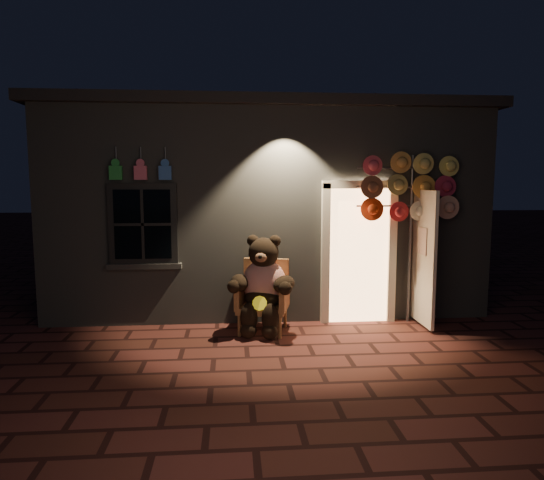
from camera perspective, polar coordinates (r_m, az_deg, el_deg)
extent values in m
plane|color=#592722|center=(6.22, 1.05, -13.56)|extent=(60.00, 60.00, 0.00)
cube|color=slate|center=(9.83, -1.29, 3.82)|extent=(7.00, 5.00, 3.30)
cube|color=black|center=(9.89, -1.32, 13.87)|extent=(7.30, 5.30, 0.16)
cube|color=black|center=(7.40, -14.91, 1.82)|extent=(1.00, 0.10, 1.20)
cube|color=black|center=(7.37, -14.95, 1.80)|extent=(0.82, 0.06, 1.02)
cube|color=slate|center=(7.48, -14.76, -2.99)|extent=(1.10, 0.14, 0.08)
cube|color=#E8A868|center=(7.62, 10.08, -1.71)|extent=(0.92, 0.10, 2.10)
cube|color=beige|center=(7.46, 6.30, -1.82)|extent=(0.12, 0.12, 2.20)
cube|color=beige|center=(7.73, 13.89, -1.68)|extent=(0.12, 0.12, 2.20)
cube|color=beige|center=(7.50, 10.34, 6.44)|extent=(1.16, 0.12, 0.12)
cube|color=beige|center=(7.55, 17.45, -2.00)|extent=(0.05, 0.80, 2.00)
cube|color=#258936|center=(7.37, -17.90, 7.53)|extent=(0.18, 0.07, 0.20)
cylinder|color=#59595E|center=(7.44, -17.87, 9.46)|extent=(0.02, 0.02, 0.25)
cube|color=#CE546B|center=(7.30, -15.20, 7.64)|extent=(0.18, 0.07, 0.20)
cylinder|color=#59595E|center=(7.37, -15.18, 9.57)|extent=(0.02, 0.02, 0.25)
cube|color=#2E59A2|center=(7.24, -12.46, 7.72)|extent=(0.18, 0.07, 0.20)
cylinder|color=#59595E|center=(7.31, -12.44, 9.67)|extent=(0.02, 0.02, 0.25)
cube|color=#AD7D43|center=(7.09, -1.08, -7.95)|extent=(0.81, 0.77, 0.10)
cube|color=#AD7D43|center=(7.29, -0.68, -4.81)|extent=(0.68, 0.24, 0.68)
cube|color=#AD7D43|center=(7.09, -3.67, -6.36)|extent=(0.22, 0.58, 0.39)
cube|color=#AD7D43|center=(6.98, 1.48, -6.56)|extent=(0.22, 0.58, 0.39)
cylinder|color=#AD7D43|center=(6.95, -3.87, -10.02)|extent=(0.05, 0.05, 0.31)
cylinder|color=#AD7D43|center=(6.85, 0.93, -10.27)|extent=(0.05, 0.05, 0.31)
cylinder|color=#AD7D43|center=(7.46, -2.92, -8.83)|extent=(0.05, 0.05, 0.31)
cylinder|color=#AD7D43|center=(7.36, 1.55, -9.04)|extent=(0.05, 0.05, 0.31)
ellipsoid|color=red|center=(7.05, -0.92, -5.03)|extent=(0.75, 0.65, 0.67)
ellipsoid|color=black|center=(7.03, -1.03, -6.74)|extent=(0.62, 0.56, 0.32)
sphere|color=black|center=(6.93, -1.00, -1.51)|extent=(0.53, 0.53, 0.43)
sphere|color=black|center=(6.97, -2.26, -0.06)|extent=(0.17, 0.17, 0.17)
sphere|color=black|center=(6.91, 0.35, -0.11)|extent=(0.17, 0.17, 0.17)
ellipsoid|color=brown|center=(6.74, -1.30, -2.07)|extent=(0.19, 0.16, 0.14)
ellipsoid|color=black|center=(6.91, -3.87, -5.05)|extent=(0.29, 0.47, 0.25)
ellipsoid|color=black|center=(6.80, 1.44, -5.24)|extent=(0.45, 0.50, 0.25)
ellipsoid|color=black|center=(6.84, -2.72, -9.08)|extent=(0.25, 0.25, 0.42)
ellipsoid|color=black|center=(6.79, -0.19, -9.20)|extent=(0.25, 0.25, 0.42)
sphere|color=black|center=(6.84, -2.81, -10.58)|extent=(0.23, 0.23, 0.23)
sphere|color=black|center=(6.78, -0.27, -10.72)|extent=(0.23, 0.23, 0.23)
cylinder|color=yellow|center=(6.76, -1.47, -7.45)|extent=(0.22, 0.13, 0.20)
cylinder|color=#59595E|center=(7.73, 15.95, 0.02)|extent=(0.04, 0.04, 2.57)
cylinder|color=#59595E|center=(7.57, 14.23, 8.24)|extent=(1.14, 0.03, 0.03)
cylinder|color=#59595E|center=(7.57, 14.17, 6.07)|extent=(1.14, 0.03, 0.03)
cylinder|color=#59595E|center=(7.57, 14.10, 3.91)|extent=(1.14, 0.03, 0.03)
cylinder|color=#D54354|center=(7.41, 11.80, 8.70)|extent=(0.32, 0.11, 0.33)
cylinder|color=#CB8E42|center=(7.50, 14.69, 8.60)|extent=(0.32, 0.11, 0.33)
cylinder|color=#C9BC60|center=(7.60, 17.51, 8.48)|extent=(0.32, 0.11, 0.33)
cylinder|color=#EEDC68|center=(7.81, 19.95, 8.34)|extent=(0.32, 0.11, 0.33)
cylinder|color=brown|center=(7.37, 11.81, 6.12)|extent=(0.32, 0.11, 0.33)
cylinder|color=tan|center=(7.46, 14.69, 6.05)|extent=(0.32, 0.11, 0.33)
cylinder|color=gold|center=(7.65, 17.25, 5.98)|extent=(0.32, 0.11, 0.33)
cylinder|color=#B02745|center=(7.78, 19.95, 5.89)|extent=(0.32, 0.11, 0.33)
cylinder|color=red|center=(7.36, 11.81, 3.52)|extent=(0.32, 0.11, 0.33)
cylinder|color=#B72730|center=(7.53, 14.46, 3.52)|extent=(0.32, 0.11, 0.33)
cylinder|color=white|center=(7.64, 17.24, 3.48)|extent=(0.32, 0.11, 0.33)
cylinder|color=#E8A388|center=(7.76, 19.94, 3.42)|extent=(0.32, 0.11, 0.33)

